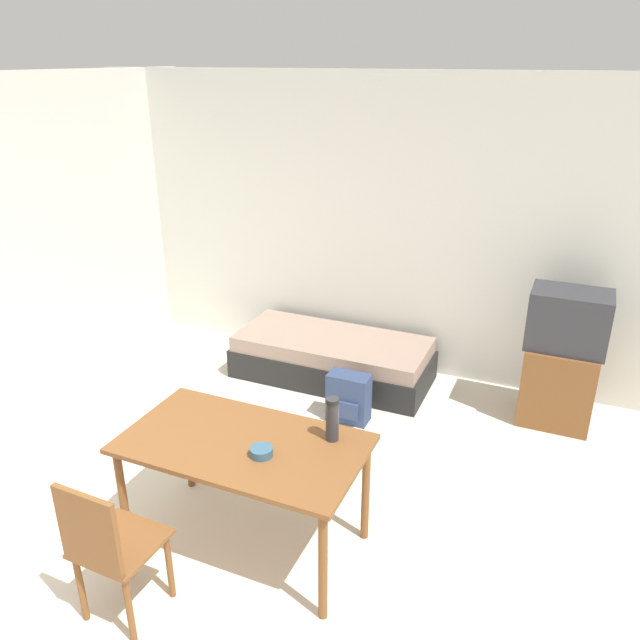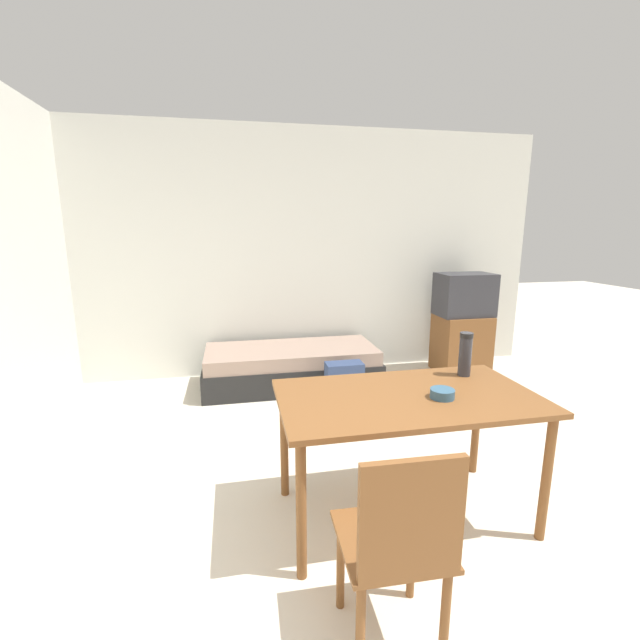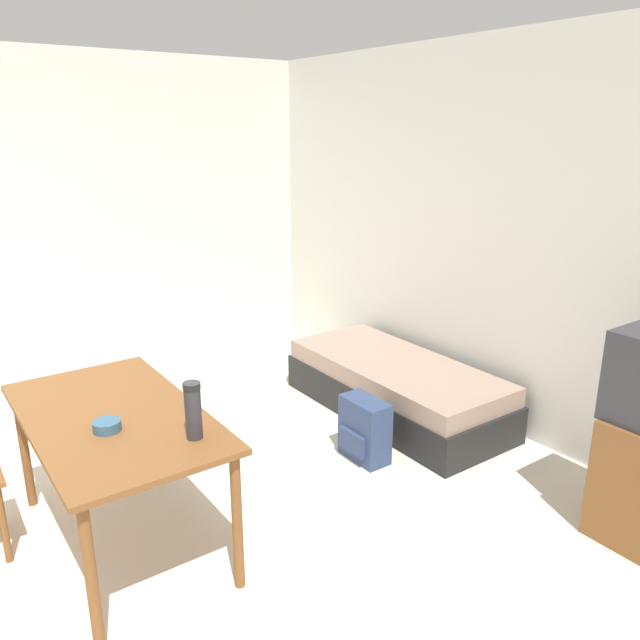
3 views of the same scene
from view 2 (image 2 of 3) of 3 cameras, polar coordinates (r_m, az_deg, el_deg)
ground_plane at (r=2.24m, az=13.14°, el=-35.28°), size 20.00×20.00×0.00m
wall_back at (r=4.84m, az=-3.24°, el=8.82°), size 5.65×0.06×2.70m
daybed at (r=4.54m, az=-3.83°, el=-6.21°), size 1.81×0.79×0.41m
tv at (r=5.12m, az=18.46°, el=-0.53°), size 0.60×0.46×1.14m
dining_table at (r=2.45m, az=11.55°, el=-11.50°), size 1.41×0.78×0.74m
wooden_chair at (r=1.79m, az=10.54°, el=-27.14°), size 0.42×0.42×0.90m
thermos_flask at (r=2.77m, az=18.81°, el=-4.08°), size 0.08×0.08×0.27m
mate_bowl at (r=2.42m, az=16.00°, el=-9.41°), size 0.13×0.13×0.05m
backpack at (r=4.02m, az=3.25°, el=-8.62°), size 0.34×0.21×0.42m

